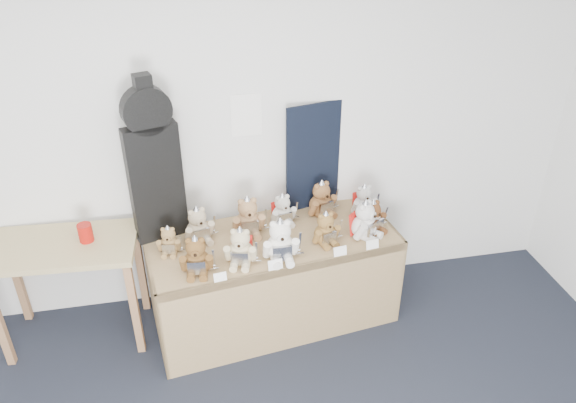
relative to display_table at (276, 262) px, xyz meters
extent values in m
plane|color=silver|center=(-0.68, -2.03, 2.14)|extent=(6.00, 6.00, 0.00)
plane|color=white|center=(-0.68, 0.47, 0.79)|extent=(6.00, 0.00, 6.00)
cube|color=white|center=(-0.11, 0.46, 0.90)|extent=(0.21, 0.00, 0.30)
cube|color=olive|center=(-0.01, 0.07, 0.12)|extent=(1.79, 0.93, 0.06)
cube|color=olive|center=(0.04, -0.27, -0.20)|extent=(1.69, 0.25, 0.71)
cube|color=olive|center=(-0.84, -0.04, -0.20)|extent=(0.12, 0.71, 0.71)
cube|color=olive|center=(0.83, 0.18, -0.20)|extent=(0.12, 0.71, 0.71)
cube|color=#9A7D53|center=(-1.39, 0.16, 0.21)|extent=(0.98, 0.58, 0.04)
cube|color=#8F603D|center=(-1.81, 0.41, -0.18)|extent=(0.05, 0.05, 0.75)
cube|color=#8F603D|center=(-0.98, -0.09, -0.18)|extent=(0.05, 0.05, 0.75)
cube|color=#8F603D|center=(-0.95, 0.36, -0.18)|extent=(0.05, 0.05, 0.75)
cube|color=black|center=(-0.75, 0.25, 0.56)|extent=(0.36, 0.20, 0.82)
cylinder|color=black|center=(-0.75, 0.25, 1.07)|extent=(0.32, 0.19, 0.31)
cube|color=black|center=(-0.75, 0.25, 1.19)|extent=(0.12, 0.12, 0.20)
cube|color=black|center=(0.45, 0.45, 0.56)|extent=(0.60, 0.16, 0.81)
cylinder|color=#AD120B|center=(-1.23, 0.17, 0.29)|extent=(0.09, 0.09, 0.12)
ellipsoid|color=brown|center=(-0.54, -0.20, 0.23)|extent=(0.18, 0.16, 0.17)
sphere|color=brown|center=(-0.54, -0.20, 0.34)|extent=(0.12, 0.12, 0.12)
cylinder|color=brown|center=(-0.54, -0.25, 0.33)|extent=(0.05, 0.03, 0.05)
sphere|color=black|center=(-0.54, -0.27, 0.33)|extent=(0.02, 0.02, 0.02)
sphere|color=brown|center=(-0.58, -0.20, 0.39)|extent=(0.04, 0.04, 0.04)
sphere|color=brown|center=(-0.50, -0.21, 0.39)|extent=(0.04, 0.04, 0.04)
cylinder|color=brown|center=(-0.62, -0.21, 0.23)|extent=(0.06, 0.10, 0.13)
cylinder|color=brown|center=(-0.46, -0.23, 0.23)|extent=(0.06, 0.10, 0.13)
cylinder|color=brown|center=(-0.58, -0.26, 0.18)|extent=(0.06, 0.12, 0.05)
cylinder|color=brown|center=(-0.50, -0.26, 0.18)|extent=(0.06, 0.12, 0.05)
cube|color=white|center=(-0.54, -0.27, 0.23)|extent=(0.11, 0.03, 0.09)
cone|color=white|center=(-0.54, -0.20, 0.39)|extent=(0.11, 0.11, 0.08)
cube|color=white|center=(-0.43, -0.25, 0.26)|extent=(0.02, 0.04, 0.18)
cube|color=white|center=(-0.43, -0.25, 0.19)|extent=(0.05, 0.01, 0.01)
ellipsoid|color=beige|center=(-0.26, -0.16, 0.23)|extent=(0.20, 0.18, 0.17)
sphere|color=beige|center=(-0.26, -0.16, 0.34)|extent=(0.12, 0.12, 0.12)
cylinder|color=beige|center=(-0.27, -0.21, 0.33)|extent=(0.06, 0.04, 0.05)
sphere|color=black|center=(-0.27, -0.23, 0.33)|extent=(0.02, 0.02, 0.02)
sphere|color=beige|center=(-0.29, -0.15, 0.39)|extent=(0.04, 0.04, 0.04)
sphere|color=beige|center=(-0.22, -0.17, 0.39)|extent=(0.04, 0.04, 0.04)
cylinder|color=beige|center=(-0.34, -0.16, 0.23)|extent=(0.07, 0.10, 0.13)
cylinder|color=beige|center=(-0.18, -0.20, 0.23)|extent=(0.07, 0.10, 0.13)
cylinder|color=beige|center=(-0.31, -0.21, 0.18)|extent=(0.08, 0.12, 0.05)
cylinder|color=beige|center=(-0.23, -0.23, 0.18)|extent=(0.08, 0.12, 0.05)
cube|color=white|center=(-0.27, -0.22, 0.23)|extent=(0.11, 0.05, 0.09)
cone|color=white|center=(-0.26, -0.16, 0.39)|extent=(0.11, 0.11, 0.08)
cube|color=white|center=(-0.16, -0.22, 0.26)|extent=(0.02, 0.04, 0.18)
cube|color=white|center=(-0.16, -0.22, 0.19)|extent=(0.05, 0.02, 0.01)
cube|color=red|center=(-0.24, -0.10, 0.24)|extent=(0.14, 0.06, 0.15)
ellipsoid|color=white|center=(0.00, -0.16, 0.23)|extent=(0.19, 0.16, 0.19)
sphere|color=white|center=(0.00, -0.16, 0.36)|extent=(0.14, 0.14, 0.14)
cylinder|color=white|center=(0.00, -0.22, 0.35)|extent=(0.06, 0.03, 0.06)
sphere|color=black|center=(0.00, -0.24, 0.35)|extent=(0.02, 0.02, 0.02)
sphere|color=white|center=(-0.04, -0.16, 0.42)|extent=(0.04, 0.04, 0.04)
sphere|color=white|center=(0.05, -0.16, 0.42)|extent=(0.04, 0.04, 0.04)
cylinder|color=white|center=(-0.09, -0.18, 0.24)|extent=(0.05, 0.11, 0.14)
cylinder|color=white|center=(0.09, -0.19, 0.24)|extent=(0.05, 0.11, 0.14)
cylinder|color=white|center=(-0.04, -0.23, 0.18)|extent=(0.06, 0.12, 0.06)
cylinder|color=white|center=(0.04, -0.23, 0.18)|extent=(0.06, 0.12, 0.06)
cube|color=white|center=(0.00, -0.23, 0.24)|extent=(0.12, 0.02, 0.10)
cone|color=white|center=(0.00, -0.16, 0.42)|extent=(0.12, 0.12, 0.09)
cube|color=white|center=(0.12, -0.20, 0.27)|extent=(0.02, 0.05, 0.20)
cube|color=white|center=(0.12, -0.20, 0.20)|extent=(0.06, 0.01, 0.01)
ellipsoid|color=olive|center=(0.33, -0.05, 0.22)|extent=(0.18, 0.16, 0.15)
sphere|color=olive|center=(0.33, -0.05, 0.32)|extent=(0.11, 0.11, 0.11)
cylinder|color=olive|center=(0.34, -0.09, 0.31)|extent=(0.05, 0.04, 0.05)
sphere|color=black|center=(0.34, -0.11, 0.31)|extent=(0.02, 0.02, 0.02)
sphere|color=olive|center=(0.29, -0.06, 0.36)|extent=(0.04, 0.04, 0.04)
sphere|color=olive|center=(0.36, -0.04, 0.36)|extent=(0.04, 0.04, 0.04)
cylinder|color=olive|center=(0.26, -0.08, 0.23)|extent=(0.06, 0.09, 0.12)
cylinder|color=olive|center=(0.40, -0.05, 0.23)|extent=(0.06, 0.09, 0.12)
cylinder|color=olive|center=(0.31, -0.11, 0.17)|extent=(0.07, 0.11, 0.05)
cylinder|color=olive|center=(0.38, -0.09, 0.17)|extent=(0.07, 0.11, 0.05)
cube|color=white|center=(0.34, -0.10, 0.22)|extent=(0.10, 0.04, 0.08)
cone|color=white|center=(0.33, -0.05, 0.37)|extent=(0.10, 0.10, 0.07)
cube|color=white|center=(0.43, -0.05, 0.25)|extent=(0.02, 0.04, 0.16)
cube|color=white|center=(0.43, -0.05, 0.19)|extent=(0.05, 0.02, 0.01)
ellipsoid|color=silver|center=(0.61, -0.03, 0.23)|extent=(0.23, 0.23, 0.18)
sphere|color=silver|center=(0.61, -0.03, 0.35)|extent=(0.13, 0.13, 0.13)
cylinder|color=silver|center=(0.65, -0.07, 0.34)|extent=(0.06, 0.06, 0.06)
sphere|color=black|center=(0.66, -0.08, 0.34)|extent=(0.02, 0.02, 0.02)
sphere|color=silver|center=(0.58, -0.06, 0.40)|extent=(0.04, 0.04, 0.04)
sphere|color=silver|center=(0.64, 0.00, 0.40)|extent=(0.04, 0.04, 0.04)
cylinder|color=silver|center=(0.56, -0.10, 0.24)|extent=(0.10, 0.11, 0.13)
cylinder|color=silver|center=(0.69, 0.01, 0.24)|extent=(0.10, 0.11, 0.13)
cylinder|color=silver|center=(0.62, -0.10, 0.18)|extent=(0.12, 0.12, 0.05)
cylinder|color=silver|center=(0.68, -0.05, 0.18)|extent=(0.12, 0.12, 0.05)
cube|color=white|center=(0.65, -0.08, 0.23)|extent=(0.10, 0.09, 0.10)
cone|color=white|center=(0.61, -0.03, 0.40)|extent=(0.11, 0.11, 0.09)
cube|color=white|center=(0.72, 0.02, 0.27)|extent=(0.04, 0.04, 0.19)
cube|color=white|center=(0.72, 0.02, 0.19)|extent=(0.04, 0.04, 0.01)
cube|color=red|center=(0.56, 0.02, 0.24)|extent=(0.13, 0.12, 0.16)
ellipsoid|color=brown|center=(0.68, 0.03, 0.22)|extent=(0.20, 0.19, 0.15)
sphere|color=brown|center=(0.68, 0.03, 0.32)|extent=(0.11, 0.11, 0.11)
cylinder|color=brown|center=(0.70, -0.02, 0.31)|extent=(0.05, 0.04, 0.05)
sphere|color=black|center=(0.71, -0.03, 0.31)|extent=(0.02, 0.02, 0.02)
sphere|color=brown|center=(0.65, 0.01, 0.37)|extent=(0.04, 0.04, 0.04)
sphere|color=brown|center=(0.72, 0.04, 0.37)|extent=(0.04, 0.04, 0.04)
cylinder|color=brown|center=(0.63, -0.02, 0.23)|extent=(0.08, 0.10, 0.12)
cylinder|color=brown|center=(0.76, 0.04, 0.23)|extent=(0.08, 0.10, 0.12)
cylinder|color=brown|center=(0.68, -0.04, 0.18)|extent=(0.09, 0.11, 0.05)
cylinder|color=brown|center=(0.74, -0.01, 0.18)|extent=(0.09, 0.11, 0.05)
cube|color=white|center=(0.71, -0.03, 0.22)|extent=(0.10, 0.06, 0.09)
cone|color=white|center=(0.68, 0.03, 0.37)|extent=(0.10, 0.10, 0.07)
cube|color=white|center=(0.78, 0.04, 0.25)|extent=(0.03, 0.04, 0.16)
cube|color=white|center=(0.78, 0.04, 0.19)|extent=(0.04, 0.03, 0.01)
ellipsoid|color=#BFAA8B|center=(-0.51, 0.15, 0.22)|extent=(0.20, 0.19, 0.17)
sphere|color=#BFAA8B|center=(-0.51, 0.15, 0.34)|extent=(0.12, 0.12, 0.12)
cylinder|color=#BFAA8B|center=(-0.49, 0.10, 0.33)|extent=(0.06, 0.04, 0.05)
sphere|color=black|center=(-0.48, 0.08, 0.33)|extent=(0.02, 0.02, 0.02)
sphere|color=#BFAA8B|center=(-0.54, 0.13, 0.38)|extent=(0.04, 0.04, 0.04)
sphere|color=#BFAA8B|center=(-0.47, 0.16, 0.38)|extent=(0.04, 0.04, 0.04)
cylinder|color=#BFAA8B|center=(-0.57, 0.10, 0.23)|extent=(0.07, 0.10, 0.13)
cylinder|color=#BFAA8B|center=(-0.42, 0.15, 0.23)|extent=(0.07, 0.10, 0.13)
cylinder|color=#BFAA8B|center=(-0.52, 0.08, 0.18)|extent=(0.08, 0.12, 0.05)
cylinder|color=#BFAA8B|center=(-0.45, 0.10, 0.18)|extent=(0.08, 0.12, 0.05)
cube|color=white|center=(-0.48, 0.08, 0.23)|extent=(0.11, 0.05, 0.09)
cone|color=white|center=(-0.51, 0.15, 0.39)|extent=(0.10, 0.10, 0.08)
cube|color=white|center=(-0.40, 0.15, 0.26)|extent=(0.03, 0.04, 0.18)
cube|color=white|center=(-0.40, 0.15, 0.19)|extent=(0.05, 0.02, 0.01)
ellipsoid|color=#A47A52|center=(-0.16, 0.17, 0.23)|extent=(0.19, 0.17, 0.18)
sphere|color=#A47A52|center=(-0.16, 0.17, 0.35)|extent=(0.14, 0.14, 0.14)
cylinder|color=#A47A52|center=(-0.16, 0.11, 0.34)|extent=(0.06, 0.03, 0.06)
sphere|color=black|center=(-0.16, 0.09, 0.34)|extent=(0.02, 0.02, 0.02)
sphere|color=#A47A52|center=(-0.21, 0.16, 0.41)|extent=(0.04, 0.04, 0.04)
sphere|color=#A47A52|center=(-0.12, 0.17, 0.41)|extent=(0.04, 0.04, 0.04)
cylinder|color=#A47A52|center=(-0.25, 0.14, 0.24)|extent=(0.06, 0.10, 0.14)
cylinder|color=#A47A52|center=(-0.07, 0.15, 0.24)|extent=(0.06, 0.10, 0.14)
cylinder|color=#A47A52|center=(-0.20, 0.10, 0.18)|extent=(0.06, 0.12, 0.06)
cylinder|color=#A47A52|center=(-0.12, 0.10, 0.18)|extent=(0.06, 0.12, 0.06)
cube|color=white|center=(-0.16, 0.10, 0.24)|extent=(0.12, 0.03, 0.10)
cone|color=white|center=(-0.16, 0.17, 0.41)|extent=(0.11, 0.11, 0.09)
cube|color=white|center=(-0.05, 0.14, 0.27)|extent=(0.02, 0.05, 0.19)
cube|color=white|center=(-0.05, 0.14, 0.19)|extent=(0.06, 0.01, 0.01)
ellipsoid|color=silver|center=(0.09, 0.25, 0.22)|extent=(0.17, 0.16, 0.15)
sphere|color=silver|center=(0.09, 0.25, 0.32)|extent=(0.11, 0.11, 0.11)
cylinder|color=silver|center=(0.10, 0.20, 0.31)|extent=(0.05, 0.03, 0.05)
sphere|color=black|center=(0.11, 0.19, 0.31)|extent=(0.02, 0.02, 0.02)
sphere|color=silver|center=(0.06, 0.24, 0.36)|extent=(0.04, 0.04, 0.04)
sphere|color=silver|center=(0.13, 0.26, 0.36)|extent=(0.04, 0.04, 0.04)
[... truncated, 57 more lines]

